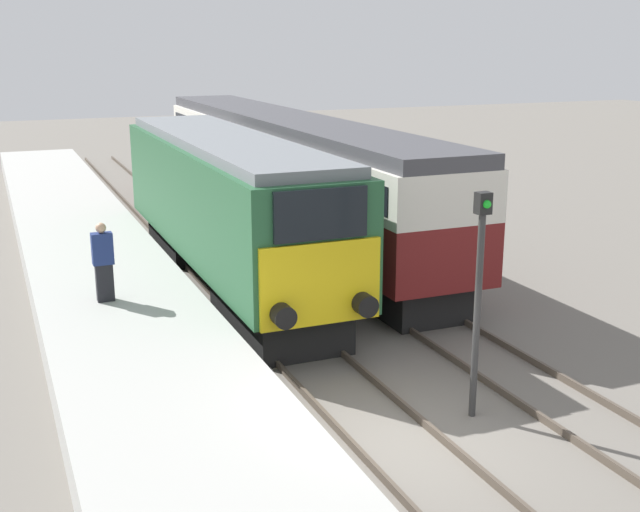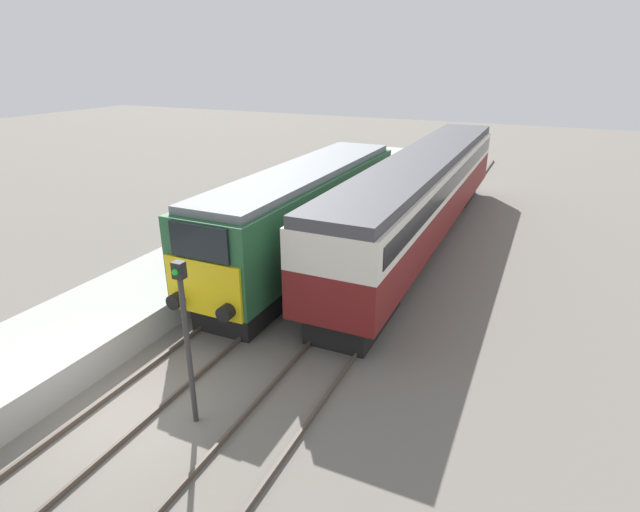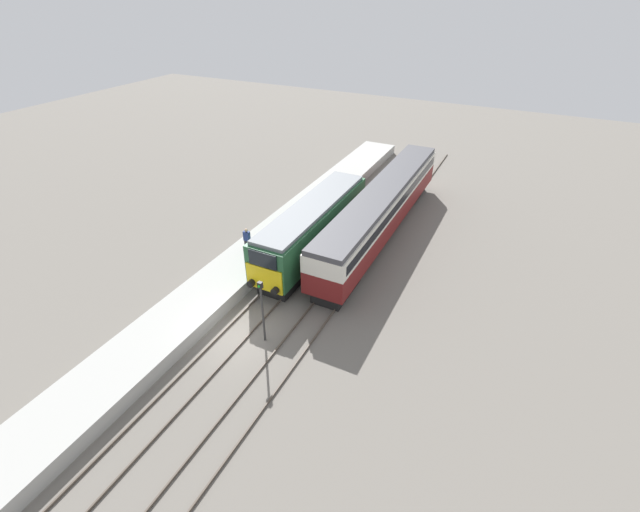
% 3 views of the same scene
% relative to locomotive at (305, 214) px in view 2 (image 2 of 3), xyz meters
% --- Properties ---
extents(ground_plane, '(120.00, 120.00, 0.00)m').
position_rel_locomotive_xyz_m(ground_plane, '(0.00, -9.55, -2.19)').
color(ground_plane, slate).
extents(platform_left, '(3.50, 50.00, 0.89)m').
position_rel_locomotive_xyz_m(platform_left, '(-3.30, -1.55, -1.75)').
color(platform_left, '#A8A8A3').
rests_on(platform_left, ground_plane).
extents(rails_near_track, '(1.51, 60.00, 0.14)m').
position_rel_locomotive_xyz_m(rails_near_track, '(0.00, -4.55, -2.12)').
color(rails_near_track, '#4C4238').
rests_on(rails_near_track, ground_plane).
extents(rails_far_track, '(1.50, 60.00, 0.14)m').
position_rel_locomotive_xyz_m(rails_far_track, '(3.40, -4.55, -2.12)').
color(rails_far_track, '#4C4238').
rests_on(rails_far_track, ground_plane).
extents(locomotive, '(2.70, 13.14, 3.97)m').
position_rel_locomotive_xyz_m(locomotive, '(0.00, 0.00, 0.00)').
color(locomotive, black).
rests_on(locomotive, ground_plane).
extents(passenger_carriage, '(2.75, 20.75, 3.98)m').
position_rel_locomotive_xyz_m(passenger_carriage, '(3.40, 4.81, 0.24)').
color(passenger_carriage, black).
rests_on(passenger_carriage, ground_plane).
extents(person_on_platform, '(0.44, 0.26, 1.73)m').
position_rel_locomotive_xyz_m(person_on_platform, '(-3.61, -2.93, -0.44)').
color(person_on_platform, black).
rests_on(person_on_platform, platform_left).
extents(signal_post, '(0.24, 0.28, 3.96)m').
position_rel_locomotive_xyz_m(signal_post, '(1.70, -9.14, 0.16)').
color(signal_post, '#333333').
rests_on(signal_post, ground_plane).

